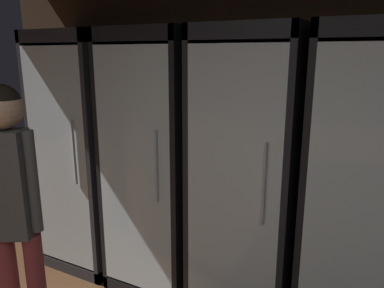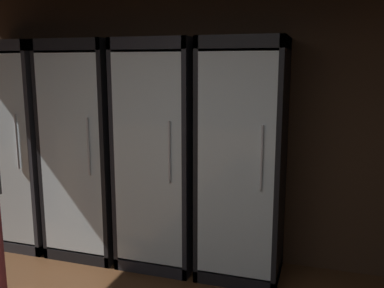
% 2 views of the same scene
% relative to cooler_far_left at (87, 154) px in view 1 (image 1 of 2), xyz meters
% --- Properties ---
extents(wall_back, '(6.00, 0.06, 2.80)m').
position_rel_cooler_far_left_xyz_m(wall_back, '(2.01, 0.29, 0.41)').
color(wall_back, '#382619').
rests_on(wall_back, ground).
extents(cooler_far_left, '(0.68, 0.60, 2.02)m').
position_rel_cooler_far_left_xyz_m(cooler_far_left, '(0.00, 0.00, 0.00)').
color(cooler_far_left, '#2B2B30').
rests_on(cooler_far_left, ground).
extents(cooler_left, '(0.68, 0.60, 2.02)m').
position_rel_cooler_far_left_xyz_m(cooler_left, '(0.74, 0.00, 0.00)').
color(cooler_left, black).
rests_on(cooler_left, ground).
extents(cooler_center, '(0.68, 0.60, 2.02)m').
position_rel_cooler_far_left_xyz_m(cooler_center, '(1.48, -0.00, 0.00)').
color(cooler_center, black).
rests_on(cooler_center, ground).
extents(cooler_right, '(0.68, 0.60, 2.02)m').
position_rel_cooler_far_left_xyz_m(cooler_right, '(2.22, -0.00, 0.00)').
color(cooler_right, black).
rests_on(cooler_right, ground).
extents(shopper_near, '(0.28, 0.23, 1.69)m').
position_rel_cooler_far_left_xyz_m(shopper_near, '(0.46, -1.08, 0.07)').
color(shopper_near, brown).
rests_on(shopper_near, ground).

